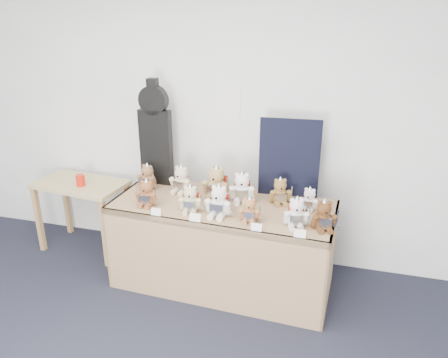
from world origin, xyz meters
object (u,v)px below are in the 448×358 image
(red_cup, at_px, (80,180))
(guitar_case, at_px, (155,134))
(teddy_front_right, at_px, (249,211))
(teddy_back_end, at_px, (309,200))
(display_table, at_px, (220,226))
(teddy_front_far_right, at_px, (296,213))
(teddy_back_left, at_px, (181,180))
(teddy_back_centre_right, at_px, (242,188))
(teddy_front_far_left, at_px, (147,194))
(teddy_front_left, at_px, (191,200))
(teddy_back_centre_left, at_px, (216,184))
(teddy_front_end, at_px, (324,216))
(teddy_front_centre, at_px, (219,202))
(teddy_back_right, at_px, (280,192))
(teddy_back_far_left, at_px, (148,178))
(side_table, at_px, (81,194))

(red_cup, bearing_deg, guitar_case, 12.88)
(teddy_front_right, xyz_separation_m, teddy_back_end, (0.44, 0.34, -0.00))
(display_table, height_order, teddy_front_far_right, teddy_front_far_right)
(teddy_front_right, bearing_deg, teddy_back_left, 144.02)
(teddy_back_centre_right, bearing_deg, red_cup, 168.11)
(teddy_front_far_left, distance_m, teddy_front_left, 0.40)
(teddy_front_right, distance_m, teddy_back_centre_left, 0.55)
(teddy_front_end, bearing_deg, teddy_front_centre, 160.79)
(teddy_back_right, bearing_deg, teddy_back_end, -34.86)
(teddy_front_left, distance_m, teddy_back_far_left, 0.67)
(teddy_front_centre, xyz_separation_m, teddy_front_end, (0.84, -0.01, -0.01))
(guitar_case, xyz_separation_m, teddy_front_right, (1.04, -0.57, -0.40))
(side_table, relative_size, red_cup, 8.29)
(display_table, height_order, red_cup, red_cup)
(teddy_front_centre, height_order, teddy_front_end, teddy_front_centre)
(teddy_front_right, bearing_deg, teddy_front_left, 167.94)
(teddy_front_far_right, bearing_deg, guitar_case, 149.72)
(teddy_front_far_right, distance_m, teddy_back_far_left, 1.49)
(teddy_front_far_right, distance_m, teddy_back_centre_right, 0.62)
(side_table, xyz_separation_m, teddy_front_end, (2.43, -0.45, 0.28))
(teddy_front_centre, xyz_separation_m, teddy_back_far_left, (-0.81, 0.38, -0.01))
(teddy_front_far_right, relative_size, teddy_back_right, 1.03)
(red_cup, xyz_separation_m, teddy_back_end, (2.23, -0.05, 0.08))
(teddy_front_far_right, bearing_deg, teddy_front_centre, 169.86)
(teddy_back_end, bearing_deg, teddy_back_right, 174.09)
(red_cup, bearing_deg, teddy_front_left, -15.22)
(teddy_back_far_left, bearing_deg, teddy_front_right, -8.60)
(red_cup, distance_m, teddy_front_left, 1.33)
(teddy_front_right, relative_size, teddy_back_end, 1.05)
(display_table, bearing_deg, teddy_front_far_right, -10.51)
(teddy_front_left, relative_size, teddy_back_end, 1.17)
(teddy_back_left, bearing_deg, teddy_back_centre_left, 1.68)
(teddy_front_right, height_order, teddy_back_centre_right, teddy_back_centre_right)
(red_cup, distance_m, teddy_front_far_right, 2.20)
(teddy_front_far_left, bearing_deg, teddy_front_left, -3.26)
(teddy_back_centre_right, height_order, teddy_back_end, teddy_back_centre_right)
(teddy_front_far_left, relative_size, teddy_back_centre_left, 0.78)
(side_table, relative_size, teddy_back_left, 3.33)
(guitar_case, xyz_separation_m, teddy_back_end, (1.48, -0.23, -0.40))
(teddy_front_far_right, bearing_deg, teddy_back_left, 151.39)
(teddy_front_right, bearing_deg, teddy_back_centre_right, 105.67)
(teddy_front_far_right, bearing_deg, red_cup, 161.19)
(display_table, bearing_deg, teddy_back_centre_right, 54.56)
(side_table, xyz_separation_m, teddy_back_centre_right, (1.71, -0.11, 0.30))
(teddy_back_centre_right, bearing_deg, side_table, 165.55)
(teddy_back_centre_left, height_order, teddy_back_far_left, teddy_back_centre_left)
(teddy_front_centre, xyz_separation_m, teddy_back_right, (0.44, 0.38, -0.02))
(teddy_back_centre_right, bearing_deg, teddy_back_right, -2.31)
(teddy_front_right, relative_size, teddy_front_far_right, 0.87)
(teddy_front_left, bearing_deg, teddy_back_centre_left, 59.42)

